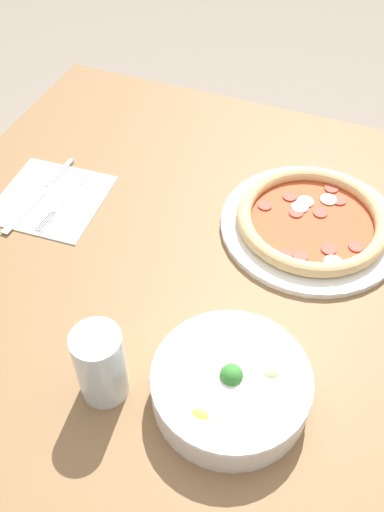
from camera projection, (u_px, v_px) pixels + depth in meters
ground_plane at (211, 444)px, 1.51m from camera, size 8.00×8.00×0.00m
dining_table at (220, 299)px, 1.05m from camera, size 1.13×0.98×0.72m
pizza at (312, 222)px, 1.02m from camera, size 0.33×0.33×0.04m
bowl at (230, 384)px, 0.78m from camera, size 0.22×0.22×0.07m
napkin at (51, 199)px, 1.08m from camera, size 0.20×0.20×0.00m
fork at (65, 200)px, 1.07m from camera, size 0.02×0.18×0.00m
knife at (43, 191)px, 1.09m from camera, size 0.02×0.23×0.01m
glass at (101, 365)px, 0.77m from camera, size 0.07×0.07×0.13m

